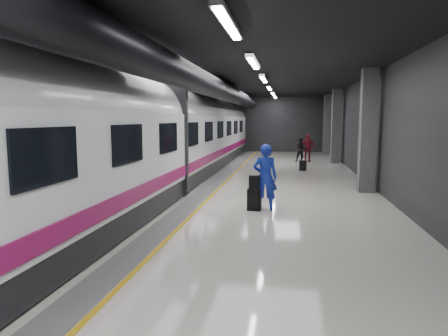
{
  "coord_description": "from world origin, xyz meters",
  "views": [
    {
      "loc": [
        1.7,
        -13.3,
        2.69
      ],
      "look_at": [
        -0.09,
        -2.27,
        1.32
      ],
      "focal_mm": 32.0,
      "sensor_mm": 36.0,
      "label": 1
    }
  ],
  "objects": [
    {
      "name": "ground",
      "position": [
        0.0,
        0.0,
        0.0
      ],
      "size": [
        40.0,
        40.0,
        0.0
      ],
      "primitive_type": "plane",
      "color": "silver",
      "rests_on": "ground"
    },
    {
      "name": "platform_hall",
      "position": [
        -0.29,
        0.96,
        3.54
      ],
      "size": [
        10.02,
        40.02,
        4.51
      ],
      "color": "black",
      "rests_on": "ground"
    },
    {
      "name": "train",
      "position": [
        -3.25,
        -0.0,
        2.07
      ],
      "size": [
        3.05,
        38.0,
        4.05
      ],
      "color": "black",
      "rests_on": "ground"
    },
    {
      "name": "traveler_main",
      "position": [
        1.03,
        -1.59,
        0.98
      ],
      "size": [
        0.73,
        0.49,
        1.97
      ],
      "primitive_type": "imported",
      "rotation": [
        0.0,
        0.0,
        3.17
      ],
      "color": "#1A2DC5",
      "rests_on": "ground"
    },
    {
      "name": "suitcase_main",
      "position": [
        0.73,
        -1.7,
        0.32
      ],
      "size": [
        0.42,
        0.29,
        0.64
      ],
      "primitive_type": "cube",
      "rotation": [
        0.0,
        0.0,
        -0.11
      ],
      "color": "black",
      "rests_on": "ground"
    },
    {
      "name": "shoulder_bag",
      "position": [
        0.72,
        -1.72,
        0.84
      ],
      "size": [
        0.31,
        0.17,
        0.4
      ],
      "primitive_type": "cube",
      "rotation": [
        0.0,
        0.0,
        -0.04
      ],
      "color": "black",
      "rests_on": "suitcase_main"
    },
    {
      "name": "traveler_far_a",
      "position": [
        2.48,
        12.15,
        0.77
      ],
      "size": [
        0.77,
        0.61,
        1.54
      ],
      "primitive_type": "imported",
      "rotation": [
        0.0,
        0.0,
        0.03
      ],
      "color": "black",
      "rests_on": "ground"
    },
    {
      "name": "traveler_far_b",
      "position": [
        2.88,
        12.56,
        0.88
      ],
      "size": [
        1.05,
        0.5,
        1.75
      ],
      "primitive_type": "imported",
      "rotation": [
        0.0,
        0.0,
        -0.07
      ],
      "color": "maroon",
      "rests_on": "ground"
    },
    {
      "name": "suitcase_far",
      "position": [
        2.45,
        7.85,
        0.27
      ],
      "size": [
        0.37,
        0.24,
        0.54
      ],
      "primitive_type": "cube",
      "rotation": [
        0.0,
        0.0,
        -0.01
      ],
      "color": "black",
      "rests_on": "ground"
    }
  ]
}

